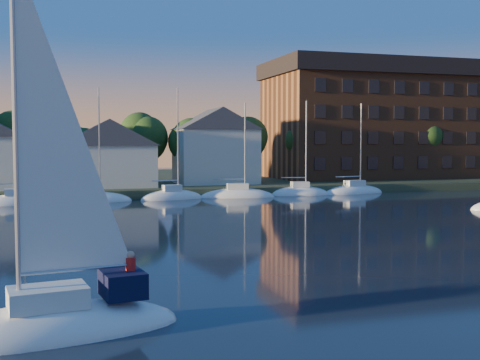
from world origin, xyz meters
name	(u,v)px	position (x,y,z in m)	size (l,w,h in m)	color
ground	(426,334)	(0.00, 0.00, 0.00)	(260.00, 260.00, 0.00)	black
shoreline_land	(138,184)	(0.00, 75.00, 0.00)	(160.00, 50.00, 2.00)	#313E24
wooden_dock	(164,197)	(0.00, 52.00, 0.00)	(120.00, 3.00, 1.00)	brown
clubhouse_centre	(107,153)	(-6.00, 57.00, 5.13)	(11.55, 8.40, 8.08)	silver
clubhouse_east	(215,145)	(8.00, 59.00, 6.00)	(10.50, 8.40, 9.80)	silver
condo_block	(370,120)	(34.00, 64.95, 9.79)	(31.00, 17.00, 17.40)	brown
tree_line	(164,136)	(2.00, 63.00, 7.18)	(93.40, 5.40, 8.90)	#382419
moored_fleet	(95,201)	(-8.00, 49.00, 0.10)	(71.50, 2.40, 12.05)	white
hero_sailboat	(53,318)	(-12.05, 3.58, 0.59)	(9.35, 4.19, 14.09)	white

